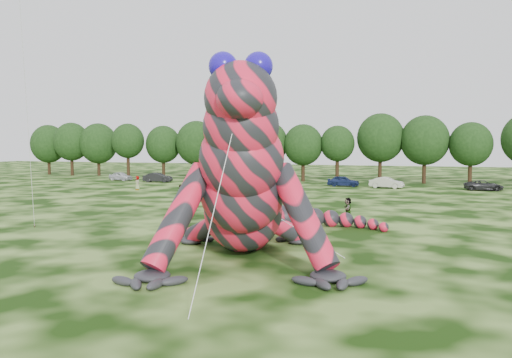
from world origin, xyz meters
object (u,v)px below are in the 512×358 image
object	(u,v)px
car_2	(219,179)
spectator_1	(181,193)
tree_6	(223,151)
car_1	(158,178)
tree_11	(425,149)
car_5	(387,183)
tree_7	(267,151)
car_4	(343,181)
tree_5	(197,150)
tree_1	(72,149)
tree_10	(380,148)
tree_0	(49,150)
tree_12	(471,153)
car_3	(261,180)
car_6	(484,185)
tree_2	(98,150)
tree_8	(303,153)
car_0	(121,176)
spectator_0	(192,200)
spectator_4	(137,183)
inflatable_gecko	(244,160)
tree_3	(128,150)
spectator_5	(348,209)
tree_4	(163,152)
tree_9	(337,154)

from	to	relation	value
car_2	spectator_1	size ratio (longest dim) A/B	2.98
tree_6	car_1	size ratio (longest dim) A/B	2.17
tree_11	car_5	size ratio (longest dim) A/B	2.29
tree_7	car_4	bearing A→B (deg)	-29.41
tree_5	tree_1	bearing A→B (deg)	-179.13
tree_10	car_4	bearing A→B (deg)	-114.66
tree_0	car_5	world-z (taller)	tree_0
tree_12	car_3	world-z (taller)	tree_12
tree_5	car_6	distance (m)	45.22
tree_2	tree_8	size ratio (longest dim) A/B	1.08
tree_5	tree_10	distance (m)	30.52
tree_5	tree_11	distance (m)	36.91
tree_5	tree_6	size ratio (longest dim) A/B	1.03
tree_2	car_0	size ratio (longest dim) A/B	2.38
car_0	car_5	distance (m)	41.42
car_4	spectator_1	bearing A→B (deg)	145.80
tree_2	spectator_1	bearing A→B (deg)	-44.79
tree_2	car_6	xyz separation A→B (m)	(63.84, -10.07, -4.18)
spectator_0	spectator_4	xyz separation A→B (m)	(-15.08, 15.68, -0.01)
inflatable_gecko	tree_3	bearing A→B (deg)	109.91
car_6	spectator_0	distance (m)	39.03
inflatable_gecko	car_5	size ratio (longest dim) A/B	4.52
tree_7	car_1	xyz separation A→B (m)	(-14.86, -8.63, -4.02)
spectator_5	inflatable_gecko	bearing A→B (deg)	-28.80
car_3	car_5	size ratio (longest dim) A/B	1.02
tree_6	car_2	world-z (taller)	tree_6
tree_0	tree_2	xyz separation A→B (m)	(11.54, -0.47, 0.07)
tree_12	car_0	size ratio (longest dim) A/B	2.22
tree_5	tree_12	world-z (taller)	tree_5
tree_3	spectator_4	world-z (taller)	tree_3
tree_4	tree_9	distance (m)	30.74
tree_2	tree_5	bearing A→B (deg)	-0.94
tree_7	tree_1	bearing A→B (deg)	178.13
tree_2	car_5	world-z (taller)	tree_2
car_0	tree_11	bearing A→B (deg)	-68.72
spectator_4	spectator_5	bearing A→B (deg)	14.27
tree_0	tree_12	xyz separation A→B (m)	(74.57, -1.50, -0.27)
car_2	spectator_1	distance (m)	23.91
car_5	spectator_1	xyz separation A→B (m)	(-18.80, -22.57, 0.14)
tree_2	tree_10	distance (m)	50.42
spectator_1	car_0	bearing A→B (deg)	33.99
tree_3	car_0	xyz separation A→B (m)	(3.31, -7.45, -4.03)
tree_4	tree_3	bearing A→B (deg)	-164.86
tree_7	car_6	size ratio (longest dim) A/B	2.06
tree_0	car_1	xyz separation A→B (m)	(29.62, -11.06, -4.03)
tree_11	inflatable_gecko	bearing A→B (deg)	-100.82
car_3	tree_11	bearing A→B (deg)	-74.80
car_3	spectator_0	xyz separation A→B (m)	(2.74, -29.14, 0.25)
tree_12	car_6	size ratio (longest dim) A/B	1.95
car_1	spectator_0	size ratio (longest dim) A/B	2.44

